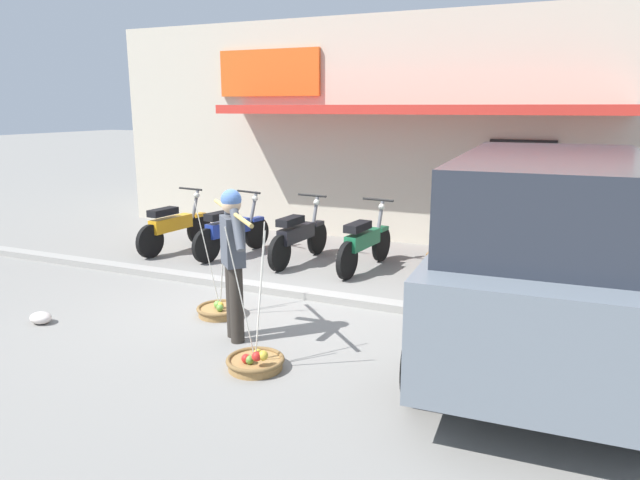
{
  "coord_description": "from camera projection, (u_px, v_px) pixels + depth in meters",
  "views": [
    {
      "loc": [
        3.4,
        -6.12,
        2.55
      ],
      "look_at": [
        0.44,
        0.6,
        0.85
      ],
      "focal_mm": 32.43,
      "sensor_mm": 36.0,
      "label": 1
    }
  ],
  "objects": [
    {
      "name": "ground_plane",
      "position": [
        269.0,
        311.0,
        7.36
      ],
      "size": [
        90.0,
        90.0,
        0.0
      ],
      "primitive_type": "plane",
      "color": "gray"
    },
    {
      "name": "sidewalk_curb",
      "position": [
        294.0,
        292.0,
        7.98
      ],
      "size": [
        20.0,
        0.24,
        0.1
      ],
      "primitive_type": "cube",
      "color": "gray",
      "rests_on": "ground"
    },
    {
      "name": "fruit_vendor",
      "position": [
        233.0,
        255.0,
        6.28
      ],
      "size": [
        1.2,
        1.17,
        1.7
      ],
      "color": "#2D2823",
      "rests_on": "ground"
    },
    {
      "name": "fruit_basket_left_side",
      "position": [
        220.0,
        309.0,
        7.22
      ],
      "size": [
        0.59,
        0.59,
        1.45
      ],
      "color": "#9E7542",
      "rests_on": "ground"
    },
    {
      "name": "fruit_basket_right_side",
      "position": [
        255.0,
        361.0,
        5.73
      ],
      "size": [
        0.59,
        0.59,
        1.45
      ],
      "color": "#9E7542",
      "rests_on": "ground"
    },
    {
      "name": "motorcycle_nearest_shop",
      "position": [
        174.0,
        226.0,
        10.37
      ],
      "size": [
        0.54,
        1.82,
        1.09
      ],
      "color": "black",
      "rests_on": "ground"
    },
    {
      "name": "motorcycle_second_in_row",
      "position": [
        231.0,
        230.0,
        10.02
      ],
      "size": [
        0.59,
        1.8,
        1.09
      ],
      "color": "black",
      "rests_on": "ground"
    },
    {
      "name": "motorcycle_third_in_row",
      "position": [
        298.0,
        236.0,
        9.58
      ],
      "size": [
        0.54,
        1.82,
        1.09
      ],
      "color": "black",
      "rests_on": "ground"
    },
    {
      "name": "motorcycle_end_of_row",
      "position": [
        364.0,
        242.0,
        9.14
      ],
      "size": [
        0.54,
        1.82,
        1.09
      ],
      "color": "black",
      "rests_on": "ground"
    },
    {
      "name": "parked_truck",
      "position": [
        548.0,
        249.0,
        5.88
      ],
      "size": [
        2.3,
        4.88,
        2.1
      ],
      "color": "slate",
      "rests_on": "ground"
    },
    {
      "name": "storefront_building",
      "position": [
        441.0,
        127.0,
        12.79
      ],
      "size": [
        13.0,
        6.0,
        4.2
      ],
      "color": "beige",
      "rests_on": "ground"
    },
    {
      "name": "plastic_litter_bag",
      "position": [
        41.0,
        318.0,
        6.94
      ],
      "size": [
        0.28,
        0.22,
        0.14
      ],
      "primitive_type": "ellipsoid",
      "color": "silver",
      "rests_on": "ground"
    },
    {
      "name": "wooden_crate",
      "position": [
        442.0,
        262.0,
        9.08
      ],
      "size": [
        0.44,
        0.36,
        0.32
      ],
      "primitive_type": "cube",
      "color": "olive",
      "rests_on": "ground"
    }
  ]
}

